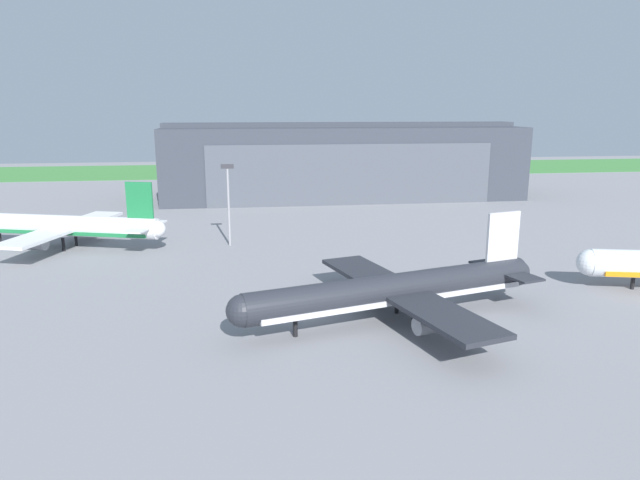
% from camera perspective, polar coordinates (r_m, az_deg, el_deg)
% --- Properties ---
extents(ground_plane, '(440.00, 440.00, 0.00)m').
position_cam_1_polar(ground_plane, '(74.66, -1.47, -7.35)').
color(ground_plane, gray).
extents(grass_field_strip, '(440.00, 56.00, 0.08)m').
position_cam_1_polar(grass_field_strip, '(245.87, -6.15, 6.93)').
color(grass_field_strip, '#448741').
rests_on(grass_field_strip, ground_plane).
extents(maintenance_hangar, '(102.25, 31.29, 21.72)m').
position_cam_1_polar(maintenance_hangar, '(170.63, 2.18, 7.81)').
color(maintenance_hangar, '#383D47').
rests_on(maintenance_hangar, ground_plane).
extents(airliner_near_left, '(41.01, 34.70, 12.56)m').
position_cam_1_polar(airliner_near_left, '(71.91, 7.49, -4.96)').
color(airliner_near_left, '#282B33').
rests_on(airliner_near_left, ground_plane).
extents(airliner_far_right, '(40.28, 32.60, 12.93)m').
position_cam_1_polar(airliner_far_right, '(118.06, -24.38, 1.25)').
color(airliner_far_right, white).
rests_on(airliner_far_right, ground_plane).
extents(apron_light_mast, '(2.40, 0.50, 15.63)m').
position_cam_1_polar(apron_light_mast, '(110.18, -9.10, 4.21)').
color(apron_light_mast, '#99999E').
rests_on(apron_light_mast, ground_plane).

